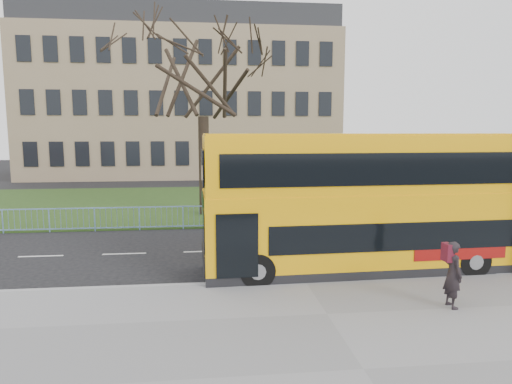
% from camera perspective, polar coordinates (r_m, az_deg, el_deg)
% --- Properties ---
extents(ground, '(120.00, 120.00, 0.00)m').
position_cam_1_polar(ground, '(15.56, 4.83, -9.50)').
color(ground, black).
rests_on(ground, ground).
extents(pavement, '(80.00, 10.50, 0.12)m').
position_cam_1_polar(pavement, '(9.50, 13.27, -21.06)').
color(pavement, slate).
rests_on(pavement, ground).
extents(kerb, '(80.00, 0.20, 0.14)m').
position_cam_1_polar(kerb, '(14.09, 6.07, -11.07)').
color(kerb, gray).
rests_on(kerb, ground).
extents(grass_verge, '(80.00, 15.40, 0.08)m').
position_cam_1_polar(grass_verge, '(29.37, -0.55, -1.19)').
color(grass_verge, '#213B15').
rests_on(grass_verge, ground).
extents(guard_railing, '(40.00, 0.12, 1.10)m').
position_cam_1_polar(guard_railing, '(21.75, 1.49, -3.00)').
color(guard_railing, '#79A3D8').
rests_on(guard_railing, ground).
extents(bare_tree, '(8.73, 8.73, 12.47)m').
position_cam_1_polar(bare_tree, '(24.63, -6.64, 11.68)').
color(bare_tree, black).
rests_on(bare_tree, grass_verge).
extents(civic_building, '(30.00, 15.00, 14.00)m').
position_cam_1_polar(civic_building, '(49.67, -8.87, 10.43)').
color(civic_building, '#917B5C').
rests_on(civic_building, ground).
extents(yellow_bus, '(10.67, 2.85, 4.44)m').
position_cam_1_polar(yellow_bus, '(15.15, 13.86, -0.92)').
color(yellow_bus, '#F9AD0A').
rests_on(yellow_bus, ground).
extents(pedestrian, '(0.44, 0.64, 1.71)m').
position_cam_1_polar(pedestrian, '(12.75, 23.39, -9.45)').
color(pedestrian, black).
rests_on(pedestrian, pavement).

